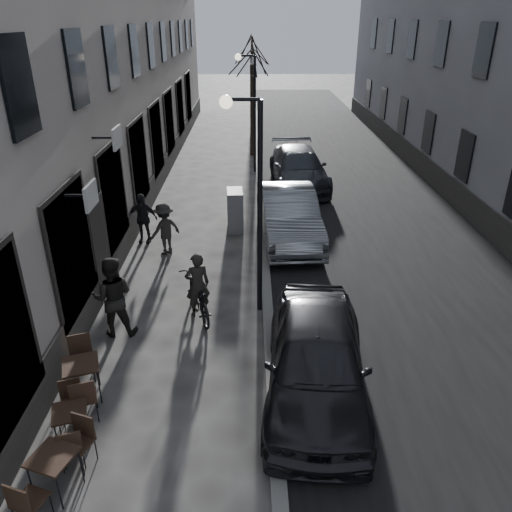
{
  "coord_description": "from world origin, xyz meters",
  "views": [
    {
      "loc": [
        -0.21,
        -4.51,
        6.55
      ],
      "look_at": [
        -0.1,
        5.28,
        1.8
      ],
      "focal_mm": 35.0,
      "sensor_mm": 36.0,
      "label": 1
    }
  ],
  "objects_px": {
    "tree_near": "(252,59)",
    "pedestrian_far": "(142,218)",
    "streetlamp_near": "(252,186)",
    "car_mid": "(288,215)",
    "streetlamp_far": "(251,101)",
    "bistro_set_c": "(83,377)",
    "utility_cabinet": "(235,210)",
    "bistro_set_b": "(71,423)",
    "bicycle": "(198,296)",
    "pedestrian_near": "(113,297)",
    "car_near": "(316,359)",
    "car_far": "(299,168)",
    "pedestrian_mid": "(165,229)",
    "tree_far": "(252,50)",
    "bistro_set_a": "(55,470)"
  },
  "relations": [
    {
      "from": "streetlamp_far",
      "to": "pedestrian_far",
      "type": "distance_m",
      "value": 8.94
    },
    {
      "from": "car_near",
      "to": "car_mid",
      "type": "bearing_deg",
      "value": 95.5
    },
    {
      "from": "streetlamp_near",
      "to": "bistro_set_c",
      "type": "distance_m",
      "value": 5.2
    },
    {
      "from": "tree_near",
      "to": "car_mid",
      "type": "bearing_deg",
      "value": -84.12
    },
    {
      "from": "tree_far",
      "to": "bistro_set_b",
      "type": "distance_m",
      "value": 25.75
    },
    {
      "from": "streetlamp_near",
      "to": "car_mid",
      "type": "xyz_separation_m",
      "value": [
        1.17,
        4.32,
        -2.35
      ]
    },
    {
      "from": "utility_cabinet",
      "to": "streetlamp_far",
      "type": "bearing_deg",
      "value": 81.66
    },
    {
      "from": "utility_cabinet",
      "to": "bistro_set_b",
      "type": "bearing_deg",
      "value": -108.9
    },
    {
      "from": "streetlamp_far",
      "to": "bistro_set_a",
      "type": "height_order",
      "value": "streetlamp_far"
    },
    {
      "from": "streetlamp_near",
      "to": "streetlamp_far",
      "type": "relative_size",
      "value": 1.0
    },
    {
      "from": "streetlamp_near",
      "to": "tree_far",
      "type": "xyz_separation_m",
      "value": [
        0.07,
        21.0,
        1.5
      ]
    },
    {
      "from": "pedestrian_far",
      "to": "tree_far",
      "type": "bearing_deg",
      "value": 83.07
    },
    {
      "from": "car_near",
      "to": "pedestrian_near",
      "type": "bearing_deg",
      "value": 159.83
    },
    {
      "from": "bicycle",
      "to": "car_far",
      "type": "xyz_separation_m",
      "value": [
        3.29,
        10.11,
        0.26
      ]
    },
    {
      "from": "streetlamp_near",
      "to": "streetlamp_far",
      "type": "bearing_deg",
      "value": 90.0
    },
    {
      "from": "bicycle",
      "to": "car_near",
      "type": "bearing_deg",
      "value": 112.67
    },
    {
      "from": "streetlamp_near",
      "to": "car_far",
      "type": "distance_m",
      "value": 10.37
    },
    {
      "from": "pedestrian_mid",
      "to": "pedestrian_near",
      "type": "bearing_deg",
      "value": 41.85
    },
    {
      "from": "car_mid",
      "to": "pedestrian_near",
      "type": "bearing_deg",
      "value": -132.14
    },
    {
      "from": "bicycle",
      "to": "pedestrian_far",
      "type": "height_order",
      "value": "pedestrian_far"
    },
    {
      "from": "bicycle",
      "to": "streetlamp_near",
      "type": "bearing_deg",
      "value": 170.84
    },
    {
      "from": "tree_near",
      "to": "bistro_set_b",
      "type": "height_order",
      "value": "tree_near"
    },
    {
      "from": "tree_far",
      "to": "car_mid",
      "type": "height_order",
      "value": "tree_far"
    },
    {
      "from": "tree_far",
      "to": "car_mid",
      "type": "relative_size",
      "value": 1.17
    },
    {
      "from": "tree_near",
      "to": "car_near",
      "type": "relative_size",
      "value": 1.23
    },
    {
      "from": "streetlamp_far",
      "to": "car_far",
      "type": "xyz_separation_m",
      "value": [
        1.99,
        -2.11,
        -2.4
      ]
    },
    {
      "from": "car_far",
      "to": "pedestrian_far",
      "type": "bearing_deg",
      "value": -136.24
    },
    {
      "from": "tree_near",
      "to": "bicycle",
      "type": "xyz_separation_m",
      "value": [
        -1.37,
        -15.21,
        -4.17
      ]
    },
    {
      "from": "streetlamp_near",
      "to": "tree_far",
      "type": "height_order",
      "value": "tree_far"
    },
    {
      "from": "bistro_set_b",
      "to": "utility_cabinet",
      "type": "xyz_separation_m",
      "value": [
        2.5,
        9.27,
        0.28
      ]
    },
    {
      "from": "pedestrian_mid",
      "to": "pedestrian_far",
      "type": "relative_size",
      "value": 0.99
    },
    {
      "from": "tree_far",
      "to": "streetlamp_near",
      "type": "bearing_deg",
      "value": -90.2
    },
    {
      "from": "streetlamp_far",
      "to": "car_mid",
      "type": "height_order",
      "value": "streetlamp_far"
    },
    {
      "from": "streetlamp_far",
      "to": "tree_near",
      "type": "xyz_separation_m",
      "value": [
        0.07,
        3.0,
        1.5
      ]
    },
    {
      "from": "tree_near",
      "to": "pedestrian_far",
      "type": "bearing_deg",
      "value": -107.79
    },
    {
      "from": "streetlamp_far",
      "to": "bistro_set_c",
      "type": "relative_size",
      "value": 3.14
    },
    {
      "from": "bistro_set_c",
      "to": "pedestrian_near",
      "type": "height_order",
      "value": "pedestrian_near"
    },
    {
      "from": "pedestrian_near",
      "to": "car_near",
      "type": "relative_size",
      "value": 0.41
    },
    {
      "from": "tree_near",
      "to": "streetlamp_near",
      "type": "bearing_deg",
      "value": -90.28
    },
    {
      "from": "tree_near",
      "to": "pedestrian_far",
      "type": "xyz_separation_m",
      "value": [
        -3.5,
        -10.91,
        -3.86
      ]
    },
    {
      "from": "utility_cabinet",
      "to": "pedestrian_near",
      "type": "relative_size",
      "value": 0.73
    },
    {
      "from": "pedestrian_near",
      "to": "bistro_set_c",
      "type": "bearing_deg",
      "value": 82.26
    },
    {
      "from": "bicycle",
      "to": "car_mid",
      "type": "height_order",
      "value": "car_mid"
    },
    {
      "from": "tree_near",
      "to": "bicycle",
      "type": "relative_size",
      "value": 3.01
    },
    {
      "from": "utility_cabinet",
      "to": "car_mid",
      "type": "height_order",
      "value": "car_mid"
    },
    {
      "from": "pedestrian_mid",
      "to": "car_far",
      "type": "height_order",
      "value": "pedestrian_mid"
    },
    {
      "from": "bistro_set_a",
      "to": "bistro_set_c",
      "type": "height_order",
      "value": "bistro_set_c"
    },
    {
      "from": "bistro_set_c",
      "to": "car_mid",
      "type": "relative_size",
      "value": 0.33
    },
    {
      "from": "pedestrian_near",
      "to": "streetlamp_far",
      "type": "bearing_deg",
      "value": -108.5
    },
    {
      "from": "utility_cabinet",
      "to": "car_far",
      "type": "xyz_separation_m",
      "value": [
        2.54,
        4.83,
        0.07
      ]
    }
  ]
}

